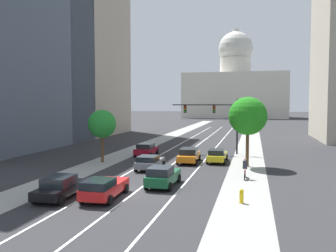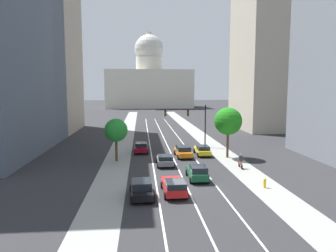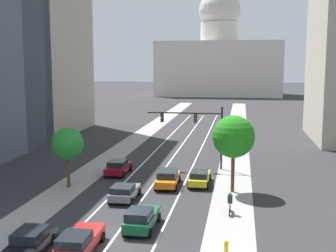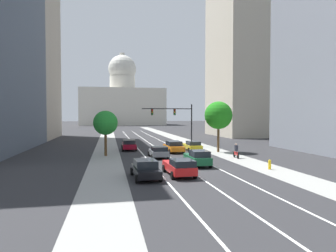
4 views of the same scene
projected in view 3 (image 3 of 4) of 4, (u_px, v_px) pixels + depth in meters
The scene contains 20 objects.
ground_plane at pixel (187, 138), 68.17m from camera, with size 400.00×400.00×0.00m, color #2B2B2D.
sidewalk_left at pixel (132, 142), 64.49m from camera, with size 3.44×130.00×0.01m, color gray.
sidewalk_right at pixel (236, 145), 62.08m from camera, with size 3.44×130.00×0.01m, color gray.
lane_stripe_left at pixel (149, 158), 53.98m from camera, with size 0.16×90.00×0.01m, color white.
lane_stripe_center at pixel (172, 159), 53.52m from camera, with size 0.16×90.00×0.01m, color white.
lane_stripe_right at pixel (196, 159), 53.05m from camera, with size 0.16×90.00×0.01m, color white.
office_tower_far_left at pixel (12, 15), 68.31m from camera, with size 17.17×27.32×37.42m.
capitol_building at pixel (219, 59), 157.07m from camera, with size 42.71×23.84×37.71m.
car_crimson at pixel (118, 167), 45.90m from camera, with size 2.09×4.32×1.50m.
car_green at pixel (141, 218), 30.66m from camera, with size 2.02×4.44×1.60m.
car_red at pixel (79, 241), 26.92m from camera, with size 2.16×4.66×1.46m.
car_yellow at pixel (199, 177), 41.94m from camera, with size 1.95×4.58×1.42m.
car_orange at pixel (168, 178), 41.50m from camera, with size 2.24×4.82×1.53m.
car_black at pixel (31, 241), 26.88m from camera, with size 2.17×4.54×1.49m.
car_gray at pixel (124, 192), 37.24m from camera, with size 2.09×4.09×1.38m.
traffic_signal_mast at pixel (198, 125), 47.98m from camera, with size 8.22×0.39×6.79m.
fire_hydrant at pixel (226, 247), 26.66m from camera, with size 0.26×0.35×0.91m.
cyclist at pixel (230, 203), 33.84m from camera, with size 0.37×1.70×1.72m.
street_tree_mid_left at pixel (67, 144), 40.67m from camera, with size 2.99×2.99×5.57m.
street_tree_far_right at pixel (233, 137), 39.08m from camera, with size 3.77×3.77×6.89m.
Camera 3 is at (8.05, -26.81, 11.44)m, focal length 47.58 mm.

